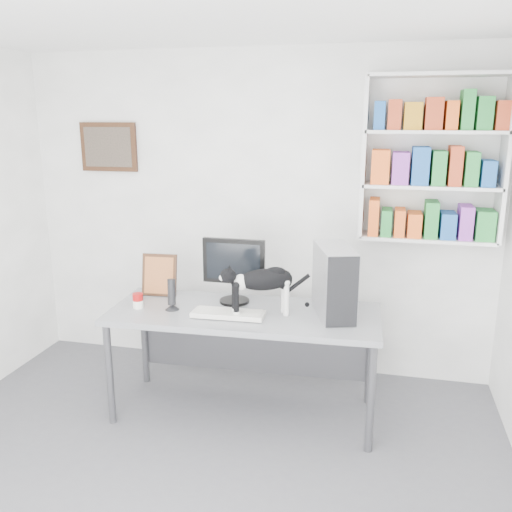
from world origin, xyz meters
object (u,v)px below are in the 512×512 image
(pc_tower, at_px, (334,281))
(leaning_print, at_px, (159,274))
(bookshelf, at_px, (432,159))
(cat, at_px, (263,292))
(desk, at_px, (244,363))
(soup_can, at_px, (138,301))
(monitor, at_px, (234,270))
(keyboard, at_px, (228,314))
(speaker, at_px, (172,294))

(pc_tower, distance_m, leaning_print, 1.37)
(bookshelf, xyz_separation_m, cat, (-1.12, -0.78, -0.87))
(desk, xyz_separation_m, soup_can, (-0.77, -0.11, 0.46))
(bookshelf, xyz_separation_m, monitor, (-1.39, -0.55, -0.80))
(pc_tower, relative_size, cat, 0.85)
(bookshelf, height_order, keyboard, bookshelf)
(monitor, relative_size, cat, 0.87)
(keyboard, distance_m, speaker, 0.45)
(bookshelf, distance_m, cat, 1.62)
(monitor, xyz_separation_m, cat, (0.27, -0.23, -0.07))
(keyboard, bearing_deg, leaning_print, 150.69)
(pc_tower, xyz_separation_m, soup_can, (-1.40, -0.19, -0.19))
(speaker, bearing_deg, desk, -6.46)
(cat, bearing_deg, monitor, 114.15)
(cat, bearing_deg, soup_can, 157.91)
(leaning_print, bearing_deg, bookshelf, 10.16)
(speaker, bearing_deg, cat, -13.19)
(pc_tower, height_order, leaning_print, pc_tower)
(bookshelf, xyz_separation_m, soup_can, (-2.04, -0.83, -0.99))
(leaning_print, bearing_deg, desk, -20.18)
(keyboard, height_order, leaning_print, leaning_print)
(bookshelf, bearing_deg, leaning_print, -165.37)
(bookshelf, height_order, leaning_print, bookshelf)
(leaning_print, bearing_deg, keyboard, -31.24)
(speaker, distance_m, soup_can, 0.26)
(soup_can, relative_size, cat, 0.19)
(desk, bearing_deg, bookshelf, 27.54)
(bookshelf, relative_size, speaker, 5.22)
(pc_tower, xyz_separation_m, cat, (-0.48, -0.13, -0.07))
(cat, bearing_deg, bookshelf, 9.51)
(bookshelf, xyz_separation_m, leaning_print, (-2.00, -0.52, -0.88))
(keyboard, bearing_deg, cat, 14.05)
(pc_tower, distance_m, speaker, 1.16)
(speaker, bearing_deg, bookshelf, 8.70)
(monitor, distance_m, speaker, 0.49)
(keyboard, bearing_deg, bookshelf, 29.67)
(speaker, relative_size, cat, 0.41)
(monitor, relative_size, speaker, 2.10)
(keyboard, distance_m, cat, 0.29)
(desk, xyz_separation_m, pc_tower, (0.63, 0.08, 0.65))
(monitor, bearing_deg, speaker, -146.44)
(bookshelf, height_order, cat, bookshelf)
(bookshelf, bearing_deg, speaker, -155.53)
(leaning_print, distance_m, cat, 0.92)
(keyboard, bearing_deg, speaker, 172.40)
(keyboard, distance_m, pc_tower, 0.77)
(desk, xyz_separation_m, monitor, (-0.12, 0.17, 0.65))
(cat, bearing_deg, leaning_print, 138.14)
(bookshelf, distance_m, pc_tower, 1.21)
(soup_can, bearing_deg, cat, 3.32)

